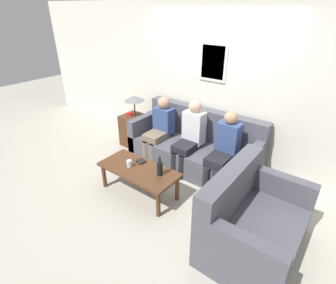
{
  "coord_description": "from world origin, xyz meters",
  "views": [
    {
      "loc": [
        2.03,
        -2.87,
        2.5
      ],
      "look_at": [
        -0.11,
        -0.07,
        0.66
      ],
      "focal_mm": 28.0,
      "sensor_mm": 36.0,
      "label": 1
    }
  ],
  "objects_px": {
    "couch_main": "(195,148)",
    "person_left": "(160,127)",
    "coffee_table": "(139,172)",
    "wine_bottle": "(160,168)",
    "drinking_glass": "(129,164)",
    "person_right": "(224,148)",
    "couch_side": "(251,224)",
    "person_middle": "(190,135)"
  },
  "relations": [
    {
      "from": "couch_main",
      "to": "person_left",
      "type": "height_order",
      "value": "person_left"
    },
    {
      "from": "coffee_table",
      "to": "wine_bottle",
      "type": "height_order",
      "value": "wine_bottle"
    },
    {
      "from": "drinking_glass",
      "to": "person_right",
      "type": "height_order",
      "value": "person_right"
    },
    {
      "from": "couch_side",
      "to": "coffee_table",
      "type": "distance_m",
      "value": 1.67
    },
    {
      "from": "person_right",
      "to": "person_left",
      "type": "bearing_deg",
      "value": 178.85
    },
    {
      "from": "couch_side",
      "to": "coffee_table",
      "type": "xyz_separation_m",
      "value": [
        -1.67,
        -0.05,
        0.05
      ]
    },
    {
      "from": "coffee_table",
      "to": "wine_bottle",
      "type": "relative_size",
      "value": 4.12
    },
    {
      "from": "couch_side",
      "to": "wine_bottle",
      "type": "xyz_separation_m",
      "value": [
        -1.32,
        0.01,
        0.22
      ]
    },
    {
      "from": "wine_bottle",
      "to": "person_left",
      "type": "height_order",
      "value": "person_left"
    },
    {
      "from": "wine_bottle",
      "to": "person_left",
      "type": "bearing_deg",
      "value": 128.81
    },
    {
      "from": "coffee_table",
      "to": "person_right",
      "type": "height_order",
      "value": "person_right"
    },
    {
      "from": "drinking_glass",
      "to": "couch_side",
      "type": "bearing_deg",
      "value": 3.17
    },
    {
      "from": "wine_bottle",
      "to": "coffee_table",
      "type": "bearing_deg",
      "value": -169.69
    },
    {
      "from": "person_middle",
      "to": "drinking_glass",
      "type": "bearing_deg",
      "value": -108.18
    },
    {
      "from": "couch_side",
      "to": "drinking_glass",
      "type": "bearing_deg",
      "value": 93.17
    },
    {
      "from": "couch_side",
      "to": "drinking_glass",
      "type": "xyz_separation_m",
      "value": [
        -1.8,
        -0.1,
        0.16
      ]
    },
    {
      "from": "couch_main",
      "to": "person_right",
      "type": "height_order",
      "value": "person_right"
    },
    {
      "from": "couch_main",
      "to": "person_middle",
      "type": "xyz_separation_m",
      "value": [
        -0.01,
        -0.16,
        0.32
      ]
    },
    {
      "from": "wine_bottle",
      "to": "couch_main",
      "type": "bearing_deg",
      "value": 96.36
    },
    {
      "from": "couch_main",
      "to": "drinking_glass",
      "type": "distance_m",
      "value": 1.28
    },
    {
      "from": "person_middle",
      "to": "person_right",
      "type": "distance_m",
      "value": 0.62
    },
    {
      "from": "drinking_glass",
      "to": "person_middle",
      "type": "relative_size",
      "value": 0.09
    },
    {
      "from": "couch_side",
      "to": "person_left",
      "type": "distance_m",
      "value": 2.31
    },
    {
      "from": "couch_main",
      "to": "coffee_table",
      "type": "relative_size",
      "value": 1.86
    },
    {
      "from": "coffee_table",
      "to": "wine_bottle",
      "type": "bearing_deg",
      "value": 10.31
    },
    {
      "from": "couch_side",
      "to": "person_middle",
      "type": "relative_size",
      "value": 1.09
    },
    {
      "from": "couch_main",
      "to": "coffee_table",
      "type": "bearing_deg",
      "value": -100.54
    },
    {
      "from": "drinking_glass",
      "to": "person_left",
      "type": "bearing_deg",
      "value": 105.13
    },
    {
      "from": "couch_main",
      "to": "drinking_glass",
      "type": "bearing_deg",
      "value": -106.11
    },
    {
      "from": "person_middle",
      "to": "couch_side",
      "type": "bearing_deg",
      "value": -33.42
    },
    {
      "from": "coffee_table",
      "to": "wine_bottle",
      "type": "distance_m",
      "value": 0.39
    },
    {
      "from": "coffee_table",
      "to": "person_middle",
      "type": "xyz_separation_m",
      "value": [
        0.21,
        1.01,
        0.27
      ]
    },
    {
      "from": "couch_side",
      "to": "drinking_glass",
      "type": "height_order",
      "value": "couch_side"
    },
    {
      "from": "couch_side",
      "to": "person_middle",
      "type": "height_order",
      "value": "person_middle"
    },
    {
      "from": "couch_side",
      "to": "drinking_glass",
      "type": "distance_m",
      "value": 1.81
    },
    {
      "from": "drinking_glass",
      "to": "person_right",
      "type": "relative_size",
      "value": 0.09
    },
    {
      "from": "couch_side",
      "to": "wine_bottle",
      "type": "height_order",
      "value": "couch_side"
    },
    {
      "from": "person_right",
      "to": "wine_bottle",
      "type": "bearing_deg",
      "value": -117.97
    },
    {
      "from": "couch_main",
      "to": "wine_bottle",
      "type": "relative_size",
      "value": 7.68
    },
    {
      "from": "couch_side",
      "to": "person_right",
      "type": "bearing_deg",
      "value": 41.81
    },
    {
      "from": "couch_side",
      "to": "coffee_table",
      "type": "bearing_deg",
      "value": 91.83
    },
    {
      "from": "drinking_glass",
      "to": "person_left",
      "type": "relative_size",
      "value": 0.09
    }
  ]
}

